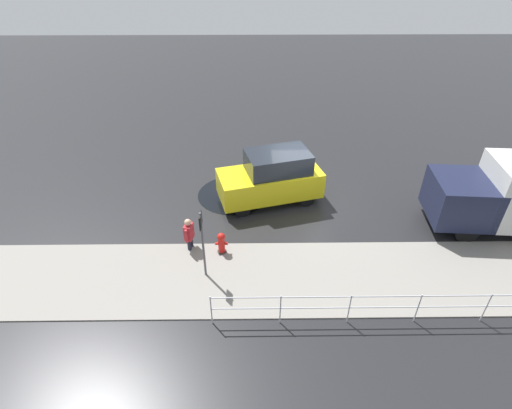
{
  "coord_description": "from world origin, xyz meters",
  "views": [
    {
      "loc": [
        2.02,
        13.04,
        8.9
      ],
      "look_at": [
        1.89,
        1.51,
        0.9
      ],
      "focal_mm": 28.0,
      "sensor_mm": 36.0,
      "label": 1
    }
  ],
  "objects_px": {
    "moving_hatchback": "(272,178)",
    "fire_hydrant": "(221,243)",
    "sign_post": "(202,236)",
    "pedestrian": "(189,233)"
  },
  "relations": [
    {
      "from": "sign_post",
      "to": "fire_hydrant",
      "type": "bearing_deg",
      "value": -112.5
    },
    {
      "from": "moving_hatchback",
      "to": "sign_post",
      "type": "relative_size",
      "value": 1.75
    },
    {
      "from": "moving_hatchback",
      "to": "pedestrian",
      "type": "distance_m",
      "value": 4.08
    },
    {
      "from": "pedestrian",
      "to": "sign_post",
      "type": "relative_size",
      "value": 0.51
    },
    {
      "from": "fire_hydrant",
      "to": "moving_hatchback",
      "type": "bearing_deg",
      "value": -119.66
    },
    {
      "from": "moving_hatchback",
      "to": "sign_post",
      "type": "xyz_separation_m",
      "value": [
        2.22,
        4.18,
        0.55
      ]
    },
    {
      "from": "fire_hydrant",
      "to": "pedestrian",
      "type": "height_order",
      "value": "pedestrian"
    },
    {
      "from": "sign_post",
      "to": "pedestrian",
      "type": "bearing_deg",
      "value": -63.79
    },
    {
      "from": "fire_hydrant",
      "to": "pedestrian",
      "type": "xyz_separation_m",
      "value": [
        1.07,
        -0.21,
        0.28
      ]
    },
    {
      "from": "moving_hatchback",
      "to": "fire_hydrant",
      "type": "height_order",
      "value": "moving_hatchback"
    }
  ]
}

